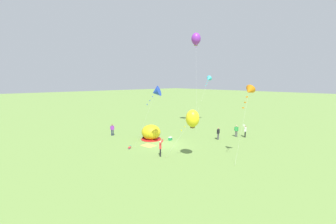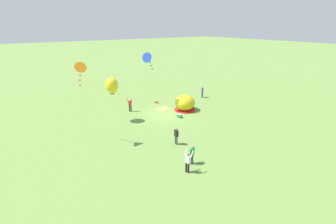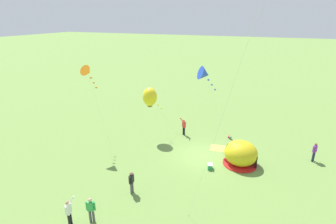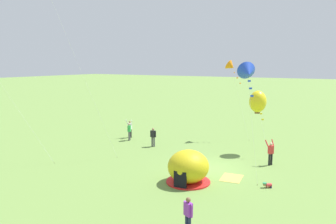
# 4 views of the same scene
# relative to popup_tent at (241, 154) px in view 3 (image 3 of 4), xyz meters

# --- Properties ---
(ground_plane) EXTENTS (300.00, 300.00, 0.00)m
(ground_plane) POSITION_rel_popup_tent_xyz_m (3.20, -0.12, -1.00)
(ground_plane) COLOR olive
(popup_tent) EXTENTS (2.81, 2.81, 2.10)m
(popup_tent) POSITION_rel_popup_tent_xyz_m (0.00, 0.00, 0.00)
(popup_tent) COLOR gold
(popup_tent) RESTS_ON ground
(picnic_blanket) EXTENTS (1.86, 1.52, 0.01)m
(picnic_blanket) POSITION_rel_popup_tent_xyz_m (2.15, -2.13, -0.99)
(picnic_blanket) COLOR gold
(picnic_blanket) RESTS_ON ground
(cooler_box) EXTENTS (0.50, 0.61, 0.44)m
(cooler_box) POSITION_rel_popup_tent_xyz_m (2.16, 1.66, -0.78)
(cooler_box) COLOR #1E8C4C
(cooler_box) RESTS_ON ground
(toddler_crawling) EXTENTS (0.44, 0.53, 0.32)m
(toddler_crawling) POSITION_rel_popup_tent_xyz_m (1.62, -4.58, -0.82)
(toddler_crawling) COLOR red
(toddler_crawling) RESTS_ON ground
(person_arms_raised) EXTENTS (0.72, 0.68, 1.89)m
(person_arms_raised) POSITION_rel_popup_tent_xyz_m (6.27, -3.67, 0.00)
(person_arms_raised) COLOR black
(person_arms_raised) RESTS_ON ground
(person_center_field) EXTENTS (0.38, 0.54, 1.72)m
(person_center_field) POSITION_rel_popup_tent_xyz_m (-5.72, -2.87, -0.03)
(person_center_field) COLOR #1E2347
(person_center_field) RESTS_ON ground
(person_flying_kite) EXTENTS (0.59, 0.71, 1.89)m
(person_flying_kite) POSITION_rel_popup_tent_xyz_m (8.35, 10.84, 0.00)
(person_flying_kite) COLOR black
(person_flying_kite) RESTS_ON ground
(person_strolling) EXTENTS (0.57, 0.35, 1.72)m
(person_strolling) POSITION_rel_popup_tent_xyz_m (7.32, 10.14, -0.03)
(person_strolling) COLOR #4C4C51
(person_strolling) RESTS_ON ground
(person_near_tent) EXTENTS (0.27, 0.59, 1.72)m
(person_near_tent) POSITION_rel_popup_tent_xyz_m (6.47, 6.82, -0.03)
(person_near_tent) COLOR #4C4C51
(person_near_tent) RESTS_ON ground
(kite_yellow) EXTENTS (2.97, 2.40, 5.27)m
(kite_yellow) POSITION_rel_popup_tent_xyz_m (9.19, -1.80, 3.35)
(kite_yellow) COLOR silver
(kite_yellow) RESTS_ON ground
(kite_orange) EXTENTS (1.00, 2.64, 7.81)m
(kite_orange) POSITION_rel_popup_tent_xyz_m (13.23, 2.02, 6.21)
(kite_orange) COLOR silver
(kite_orange) RESTS_ON ground
(kite_blue) EXTENTS (3.18, 2.43, 7.62)m
(kite_blue) POSITION_rel_popup_tent_xyz_m (4.03, -2.40, 5.90)
(kite_blue) COLOR silver
(kite_blue) RESTS_ON ground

